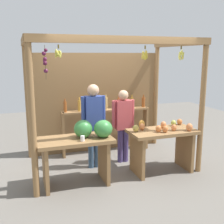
{
  "coord_description": "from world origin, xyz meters",
  "views": [
    {
      "loc": [
        -1.67,
        -5.09,
        2.2
      ],
      "look_at": [
        0.0,
        -0.18,
        1.12
      ],
      "focal_mm": 44.27,
      "sensor_mm": 36.0,
      "label": 1
    }
  ],
  "objects": [
    {
      "name": "vendor_woman",
      "position": [
        0.31,
        0.02,
        0.9
      ],
      "size": [
        0.48,
        0.2,
        1.51
      ],
      "rotation": [
        0.0,
        0.0,
        0.04
      ],
      "color": "#4A3C75",
      "rests_on": "ground"
    },
    {
      "name": "fruit_counter_right",
      "position": [
        0.83,
        -0.67,
        0.62
      ],
      "size": [
        1.27,
        0.66,
        0.98
      ],
      "color": "olive",
      "rests_on": "ground"
    },
    {
      "name": "market_stall",
      "position": [
        -0.0,
        0.43,
        1.43
      ],
      "size": [
        3.14,
        1.92,
        2.49
      ],
      "color": "olive",
      "rests_on": "ground"
    },
    {
      "name": "bottle_shelf_unit",
      "position": [
        0.16,
        0.68,
        0.81
      ],
      "size": [
        2.01,
        0.22,
        1.36
      ],
      "color": "olive",
      "rests_on": "ground"
    },
    {
      "name": "fruit_counter_left",
      "position": [
        -0.71,
        -0.69,
        0.72
      ],
      "size": [
        1.33,
        0.64,
        1.12
      ],
      "color": "olive",
      "rests_on": "ground"
    },
    {
      "name": "vendor_man",
      "position": [
        -0.34,
        -0.07,
        1.0
      ],
      "size": [
        0.48,
        0.22,
        1.66
      ],
      "rotation": [
        0.0,
        0.0,
        -0.14
      ],
      "color": "#395573",
      "rests_on": "ground"
    },
    {
      "name": "ground_plane",
      "position": [
        0.0,
        0.0,
        0.0
      ],
      "size": [
        12.0,
        12.0,
        0.0
      ],
      "primitive_type": "plane",
      "color": "slate",
      "rests_on": "ground"
    }
  ]
}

